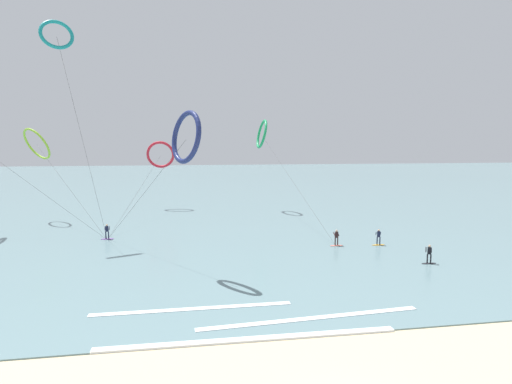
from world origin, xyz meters
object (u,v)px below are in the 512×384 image
(kite_teal, at_px, (57,35))
(surfer_charcoal, at_px, (429,255))
(kite_crimson, at_px, (160,155))
(kite_navy, at_px, (186,137))
(surfer_coral, at_px, (336,239))
(surfer_violet, at_px, (107,233))
(surfer_amber, at_px, (379,238))
(kite_lime, at_px, (37,144))
(kite_emerald, at_px, (262,134))

(kite_teal, bearing_deg, surfer_charcoal, -45.82)
(kite_crimson, height_order, kite_navy, kite_navy)
(surfer_coral, distance_m, surfer_charcoal, 9.61)
(surfer_violet, distance_m, kite_navy, 19.83)
(surfer_amber, height_order, kite_crimson, kite_crimson)
(kite_lime, bearing_deg, kite_teal, 160.29)
(surfer_violet, height_order, surfer_amber, same)
(kite_lime, relative_size, kite_emerald, 0.60)
(kite_lime, height_order, kite_crimson, kite_lime)
(surfer_amber, bearing_deg, kite_lime, 173.43)
(surfer_amber, bearing_deg, kite_teal, -171.13)
(kite_emerald, bearing_deg, surfer_amber, 14.08)
(kite_teal, height_order, kite_crimson, kite_teal)
(kite_crimson, bearing_deg, surfer_amber, 131.87)
(surfer_coral, relative_size, kite_lime, 0.10)
(surfer_violet, height_order, kite_crimson, kite_crimson)
(kite_teal, height_order, kite_navy, kite_teal)
(surfer_coral, relative_size, surfer_violet, 1.00)
(surfer_coral, xyz_separation_m, surfer_charcoal, (5.73, -7.72, 0.00))
(kite_teal, relative_size, kite_navy, 1.42)
(surfer_charcoal, relative_size, kite_teal, 0.07)
(kite_lime, distance_m, kite_teal, 19.24)
(surfer_charcoal, bearing_deg, kite_emerald, -43.30)
(kite_navy, bearing_deg, kite_emerald, 131.54)
(kite_crimson, bearing_deg, kite_emerald, 167.10)
(kite_teal, distance_m, kite_emerald, 32.39)
(kite_navy, xyz_separation_m, kite_emerald, (12.00, 32.52, 1.10))
(surfer_coral, xyz_separation_m, kite_navy, (-15.31, -7.28, 10.32))
(surfer_charcoal, xyz_separation_m, kite_lime, (-41.05, 28.75, 9.83))
(kite_lime, xyz_separation_m, kite_navy, (20.01, -28.32, 0.49))
(kite_lime, bearing_deg, kite_navy, 168.92)
(surfer_violet, bearing_deg, kite_navy, 114.98)
(surfer_amber, distance_m, kite_crimson, 39.56)
(surfer_coral, height_order, kite_navy, kite_navy)
(surfer_coral, xyz_separation_m, kite_emerald, (-3.31, 25.24, 11.42))
(kite_teal, xyz_separation_m, kite_navy, (13.02, -14.36, -10.77))
(surfer_violet, relative_size, surfer_amber, 1.00)
(surfer_coral, height_order, surfer_charcoal, same)
(kite_lime, height_order, kite_navy, kite_navy)
(surfer_amber, relative_size, surfer_charcoal, 1.00)
(kite_emerald, bearing_deg, surfer_charcoal, 12.60)
(kite_navy, bearing_deg, kite_teal, -166.02)
(surfer_amber, distance_m, surfer_charcoal, 7.37)
(surfer_coral, relative_size, surfer_charcoal, 1.00)
(surfer_coral, xyz_separation_m, surfer_violet, (-24.11, 7.18, 0.00))
(kite_crimson, xyz_separation_m, kite_navy, (4.04, -37.37, 2.21))
(surfer_charcoal, distance_m, kite_emerald, 36.03)
(surfer_violet, xyz_separation_m, surfer_amber, (28.57, -7.64, 0.00))
(surfer_charcoal, bearing_deg, kite_crimson, -25.08)
(surfer_amber, height_order, kite_emerald, kite_emerald)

